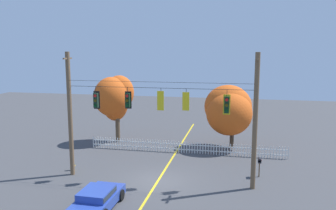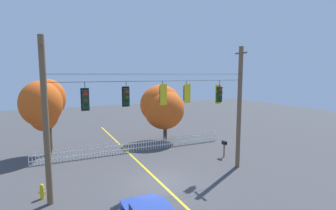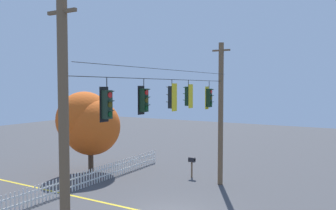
{
  "view_description": "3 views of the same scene",
  "coord_description": "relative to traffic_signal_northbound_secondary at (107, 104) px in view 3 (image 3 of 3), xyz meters",
  "views": [
    {
      "loc": [
        5.15,
        -21.53,
        8.73
      ],
      "look_at": [
        0.6,
        0.43,
        5.07
      ],
      "focal_mm": 37.48,
      "sensor_mm": 36.0,
      "label": 1
    },
    {
      "loc": [
        -6.01,
        -13.76,
        6.62
      ],
      "look_at": [
        0.94,
        0.74,
        4.66
      ],
      "focal_mm": 27.24,
      "sensor_mm": 36.0,
      "label": 2
    },
    {
      "loc": [
        -13.16,
        -7.66,
        5.91
      ],
      "look_at": [
        0.82,
        0.55,
        5.03
      ],
      "focal_mm": 36.81,
      "sensor_mm": 36.0,
      "label": 3
    }
  ],
  "objects": [
    {
      "name": "signal_support_span",
      "position": [
        4.2,
        -0.01,
        -0.99
      ],
      "size": [
        12.53,
        1.1,
        8.49
      ],
      "color": "brown",
      "rests_on": "ground"
    },
    {
      "name": "traffic_signal_northbound_secondary",
      "position": [
        0.0,
        0.0,
        0.0
      ],
      "size": [
        0.43,
        0.38,
        1.52
      ],
      "color": "black"
    },
    {
      "name": "traffic_signal_eastbound_side",
      "position": [
        2.2,
        -0.0,
        0.07
      ],
      "size": [
        0.43,
        0.38,
        1.42
      ],
      "color": "black"
    },
    {
      "name": "traffic_signal_northbound_primary",
      "position": [
        4.42,
        -0.02,
        0.12
      ],
      "size": [
        0.43,
        0.38,
        1.42
      ],
      "color": "black"
    },
    {
      "name": "traffic_signal_southbound_primary",
      "position": [
        6.05,
        -0.02,
        0.13
      ],
      "size": [
        0.43,
        0.38,
        1.37
      ],
      "color": "black"
    },
    {
      "name": "traffic_signal_westbound_side",
      "position": [
        8.57,
        0.0,
        -0.03
      ],
      "size": [
        0.43,
        0.38,
        1.58
      ],
      "color": "black"
    },
    {
      "name": "white_picket_fence",
      "position": [
        5.01,
        6.56,
        -4.8
      ],
      "size": [
        16.54,
        0.06,
        0.99
      ],
      "color": "silver",
      "rests_on": "ground"
    },
    {
      "name": "autumn_maple_mid",
      "position": [
        8.43,
        8.85,
        -1.91
      ],
      "size": [
        4.17,
        4.12,
        5.56
      ],
      "color": "#473828",
      "rests_on": "ground"
    },
    {
      "name": "roadside_mailbox",
      "position": [
        10.8,
        2.15,
        -4.22
      ],
      "size": [
        0.25,
        0.44,
        1.33
      ],
      "color": "brown",
      "rests_on": "ground"
    }
  ]
}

